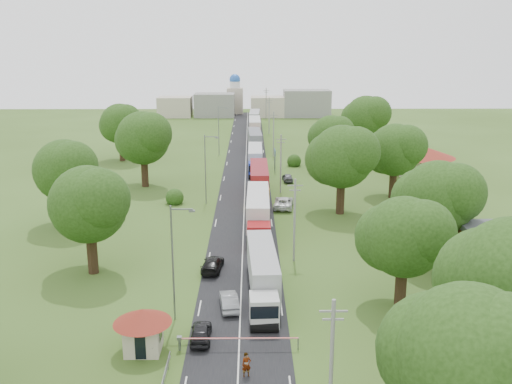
{
  "coord_description": "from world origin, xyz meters",
  "views": [
    {
      "loc": [
        0.93,
        -63.71,
        22.88
      ],
      "look_at": [
        1.63,
        10.18,
        3.0
      ],
      "focal_mm": 40.0,
      "sensor_mm": 36.0,
      "label": 1
    }
  ],
  "objects_px": {
    "boom_barrier": "(221,340)",
    "info_sign": "(275,155)",
    "truck_0": "(263,273)",
    "car_lane_mid": "(229,301)",
    "car_lane_front": "(201,333)",
    "guard_booth": "(143,325)",
    "pedestrian_near": "(246,365)"
  },
  "relations": [
    {
      "from": "boom_barrier",
      "to": "info_sign",
      "type": "relative_size",
      "value": 2.25
    },
    {
      "from": "truck_0",
      "to": "car_lane_mid",
      "type": "relative_size",
      "value": 3.44
    },
    {
      "from": "car_lane_front",
      "to": "car_lane_mid",
      "type": "xyz_separation_m",
      "value": [
        2.0,
        5.5,
        0.02
      ]
    },
    {
      "from": "guard_booth",
      "to": "pedestrian_near",
      "type": "height_order",
      "value": "guard_booth"
    },
    {
      "from": "info_sign",
      "to": "truck_0",
      "type": "relative_size",
      "value": 0.29
    },
    {
      "from": "boom_barrier",
      "to": "car_lane_front",
      "type": "bearing_deg",
      "value": 137.6
    },
    {
      "from": "boom_barrier",
      "to": "car_lane_front",
      "type": "distance_m",
      "value": 2.24
    },
    {
      "from": "guard_booth",
      "to": "car_lane_front",
      "type": "relative_size",
      "value": 1.12
    },
    {
      "from": "truck_0",
      "to": "car_lane_mid",
      "type": "bearing_deg",
      "value": -137.01
    },
    {
      "from": "guard_booth",
      "to": "boom_barrier",
      "type": "bearing_deg",
      "value": 0.01
    },
    {
      "from": "info_sign",
      "to": "truck_0",
      "type": "distance_m",
      "value": 50.31
    },
    {
      "from": "guard_booth",
      "to": "truck_0",
      "type": "bearing_deg",
      "value": 46.8
    },
    {
      "from": "boom_barrier",
      "to": "truck_0",
      "type": "relative_size",
      "value": 0.64
    },
    {
      "from": "truck_0",
      "to": "pedestrian_near",
      "type": "height_order",
      "value": "truck_0"
    },
    {
      "from": "guard_booth",
      "to": "car_lane_mid",
      "type": "distance_m",
      "value": 9.47
    },
    {
      "from": "pedestrian_near",
      "to": "guard_booth",
      "type": "bearing_deg",
      "value": 140.99
    },
    {
      "from": "guard_booth",
      "to": "info_sign",
      "type": "height_order",
      "value": "info_sign"
    },
    {
      "from": "info_sign",
      "to": "car_lane_mid",
      "type": "distance_m",
      "value": 53.41
    },
    {
      "from": "info_sign",
      "to": "car_lane_front",
      "type": "relative_size",
      "value": 1.04
    },
    {
      "from": "info_sign",
      "to": "truck_0",
      "type": "height_order",
      "value": "info_sign"
    },
    {
      "from": "guard_booth",
      "to": "pedestrian_near",
      "type": "xyz_separation_m",
      "value": [
        7.8,
        -3.5,
        -1.26
      ]
    },
    {
      "from": "guard_booth",
      "to": "car_lane_front",
      "type": "height_order",
      "value": "guard_booth"
    },
    {
      "from": "guard_booth",
      "to": "truck_0",
      "type": "distance_m",
      "value": 13.44
    },
    {
      "from": "car_lane_front",
      "to": "truck_0",
      "type": "bearing_deg",
      "value": -121.7
    },
    {
      "from": "car_lane_mid",
      "to": "pedestrian_near",
      "type": "relative_size",
      "value": 2.32
    },
    {
      "from": "boom_barrier",
      "to": "car_lane_mid",
      "type": "height_order",
      "value": "car_lane_mid"
    },
    {
      "from": "info_sign",
      "to": "car_lane_mid",
      "type": "bearing_deg",
      "value": -96.67
    },
    {
      "from": "car_lane_front",
      "to": "pedestrian_near",
      "type": "height_order",
      "value": "pedestrian_near"
    },
    {
      "from": "guard_booth",
      "to": "car_lane_mid",
      "type": "height_order",
      "value": "guard_booth"
    },
    {
      "from": "info_sign",
      "to": "truck_0",
      "type": "xyz_separation_m",
      "value": [
        -3.2,
        -50.2,
        -0.89
      ]
    },
    {
      "from": "car_lane_mid",
      "to": "truck_0",
      "type": "bearing_deg",
      "value": -144.7
    },
    {
      "from": "guard_booth",
      "to": "pedestrian_near",
      "type": "relative_size",
      "value": 2.44
    }
  ]
}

